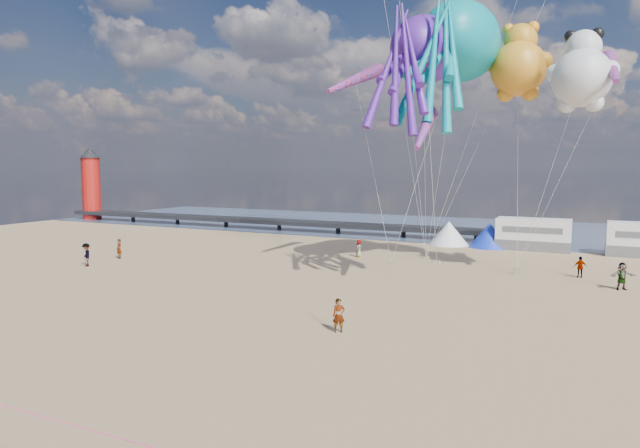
{
  "coord_description": "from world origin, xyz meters",
  "views": [
    {
      "loc": [
        11.28,
        -16.87,
        8.09
      ],
      "look_at": [
        0.13,
        6.0,
        5.42
      ],
      "focal_mm": 32.0,
      "sensor_mm": 36.0,
      "label": 1
    }
  ],
  "objects_px": {
    "beachgoer_2": "(86,255)",
    "sandbag_a": "(391,263)",
    "windsock_left": "(355,80)",
    "kite_panda": "(582,78)",
    "beachgoer_5": "(119,249)",
    "windsock_right": "(424,129)",
    "standing_person": "(339,315)",
    "windsock_mid": "(612,69)",
    "beachgoer_4": "(622,276)",
    "motorhome_0": "(533,234)",
    "sandbag_e": "(426,258)",
    "tent_white": "(449,233)",
    "sandbag_c": "(517,273)",
    "kite_octopus_teal": "(460,42)",
    "lighthouse": "(91,189)",
    "tent_blue": "(490,235)",
    "sandbag_b": "(437,262)",
    "kite_teddy_orange": "(518,69)",
    "kite_octopus_purple": "(425,50)",
    "beachgoer_3": "(580,267)",
    "sandbag_d": "(518,269)"
  },
  "relations": [
    {
      "from": "beachgoer_2",
      "to": "sandbag_a",
      "type": "height_order",
      "value": "beachgoer_2"
    },
    {
      "from": "windsock_left",
      "to": "kite_panda",
      "type": "bearing_deg",
      "value": 18.57
    },
    {
      "from": "beachgoer_5",
      "to": "windsock_right",
      "type": "relative_size",
      "value": 0.32
    },
    {
      "from": "standing_person",
      "to": "windsock_mid",
      "type": "distance_m",
      "value": 24.65
    },
    {
      "from": "beachgoer_2",
      "to": "beachgoer_4",
      "type": "relative_size",
      "value": 1.04
    },
    {
      "from": "motorhome_0",
      "to": "sandbag_e",
      "type": "relative_size",
      "value": 13.2
    },
    {
      "from": "tent_white",
      "to": "beachgoer_4",
      "type": "height_order",
      "value": "tent_white"
    },
    {
      "from": "sandbag_c",
      "to": "windsock_mid",
      "type": "xyz_separation_m",
      "value": [
        5.54,
        -1.66,
        14.09
      ]
    },
    {
      "from": "standing_person",
      "to": "windsock_left",
      "type": "xyz_separation_m",
      "value": [
        -6.02,
        16.36,
        13.65
      ]
    },
    {
      "from": "kite_octopus_teal",
      "to": "windsock_right",
      "type": "bearing_deg",
      "value": -87.41
    },
    {
      "from": "sandbag_c",
      "to": "beachgoer_5",
      "type": "bearing_deg",
      "value": -166.74
    },
    {
      "from": "lighthouse",
      "to": "tent_blue",
      "type": "height_order",
      "value": "lighthouse"
    },
    {
      "from": "sandbag_b",
      "to": "sandbag_a",
      "type": "bearing_deg",
      "value": -143.42
    },
    {
      "from": "motorhome_0",
      "to": "kite_teddy_orange",
      "type": "relative_size",
      "value": 0.96
    },
    {
      "from": "beachgoer_5",
      "to": "kite_octopus_teal",
      "type": "distance_m",
      "value": 32.46
    },
    {
      "from": "sandbag_e",
      "to": "motorhome_0",
      "type": "bearing_deg",
      "value": 51.0
    },
    {
      "from": "kite_octopus_purple",
      "to": "beachgoer_5",
      "type": "bearing_deg",
      "value": 175.26
    },
    {
      "from": "windsock_right",
      "to": "windsock_left",
      "type": "bearing_deg",
      "value": 136.74
    },
    {
      "from": "lighthouse",
      "to": "windsock_right",
      "type": "relative_size",
      "value": 1.69
    },
    {
      "from": "sandbag_c",
      "to": "tent_white",
      "type": "bearing_deg",
      "value": 121.56
    },
    {
      "from": "tent_blue",
      "to": "windsock_mid",
      "type": "relative_size",
      "value": 0.74
    },
    {
      "from": "sandbag_e",
      "to": "kite_teddy_orange",
      "type": "bearing_deg",
      "value": -19.05
    },
    {
      "from": "beachgoer_2",
      "to": "kite_octopus_purple",
      "type": "height_order",
      "value": "kite_octopus_purple"
    },
    {
      "from": "beachgoer_3",
      "to": "kite_octopus_teal",
      "type": "distance_m",
      "value": 18.53
    },
    {
      "from": "beachgoer_3",
      "to": "kite_octopus_teal",
      "type": "xyz_separation_m",
      "value": [
        -8.76,
        -1.05,
        16.3
      ]
    },
    {
      "from": "sandbag_c",
      "to": "kite_panda",
      "type": "distance_m",
      "value": 14.23
    },
    {
      "from": "tent_white",
      "to": "sandbag_a",
      "type": "height_order",
      "value": "tent_white"
    },
    {
      "from": "motorhome_0",
      "to": "beachgoer_3",
      "type": "bearing_deg",
      "value": -70.6
    },
    {
      "from": "kite_panda",
      "to": "windsock_mid",
      "type": "distance_m",
      "value": 1.83
    },
    {
      "from": "windsock_left",
      "to": "beachgoer_3",
      "type": "bearing_deg",
      "value": 26.64
    },
    {
      "from": "tent_white",
      "to": "sandbag_e",
      "type": "xyz_separation_m",
      "value": [
        0.32,
        -9.48,
        -1.09
      ]
    },
    {
      "from": "tent_white",
      "to": "kite_panda",
      "type": "bearing_deg",
      "value": -51.19
    },
    {
      "from": "sandbag_d",
      "to": "kite_octopus_purple",
      "type": "height_order",
      "value": "kite_octopus_purple"
    },
    {
      "from": "kite_panda",
      "to": "windsock_left",
      "type": "distance_m",
      "value": 15.77
    },
    {
      "from": "sandbag_a",
      "to": "beachgoer_4",
      "type": "bearing_deg",
      "value": -8.17
    },
    {
      "from": "tent_blue",
      "to": "beachgoer_5",
      "type": "height_order",
      "value": "tent_blue"
    },
    {
      "from": "tent_white",
      "to": "sandbag_c",
      "type": "relative_size",
      "value": 8.0
    },
    {
      "from": "standing_person",
      "to": "sandbag_a",
      "type": "height_order",
      "value": "standing_person"
    },
    {
      "from": "beachgoer_2",
      "to": "sandbag_d",
      "type": "distance_m",
      "value": 33.77
    },
    {
      "from": "sandbag_e",
      "to": "sandbag_c",
      "type": "bearing_deg",
      "value": -26.38
    },
    {
      "from": "tent_white",
      "to": "beachgoer_3",
      "type": "height_order",
      "value": "tent_white"
    },
    {
      "from": "sandbag_b",
      "to": "sandbag_d",
      "type": "relative_size",
      "value": 1.0
    },
    {
      "from": "motorhome_0",
      "to": "kite_octopus_teal",
      "type": "height_order",
      "value": "kite_octopus_teal"
    },
    {
      "from": "tent_blue",
      "to": "sandbag_d",
      "type": "xyz_separation_m",
      "value": [
        4.06,
        -11.64,
        -1.09
      ]
    },
    {
      "from": "kite_panda",
      "to": "sandbag_c",
      "type": "bearing_deg",
      "value": 141.74
    },
    {
      "from": "motorhome_0",
      "to": "sandbag_e",
      "type": "bearing_deg",
      "value": -129.0
    },
    {
      "from": "tent_blue",
      "to": "windsock_mid",
      "type": "bearing_deg",
      "value": -57.01
    },
    {
      "from": "sandbag_b",
      "to": "kite_octopus_teal",
      "type": "distance_m",
      "value": 17.27
    },
    {
      "from": "tent_white",
      "to": "tent_blue",
      "type": "xyz_separation_m",
      "value": [
        4.0,
        0.0,
        0.0
      ]
    },
    {
      "from": "tent_white",
      "to": "sandbag_c",
      "type": "xyz_separation_m",
      "value": [
        8.23,
        -13.41,
        -1.09
      ]
    }
  ]
}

